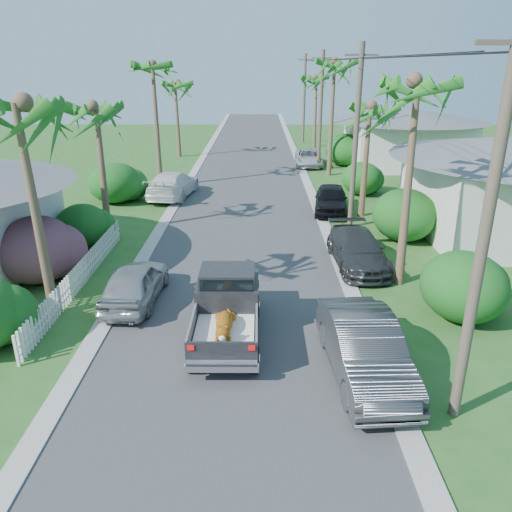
{
  "coord_description": "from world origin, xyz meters",
  "views": [
    {
      "loc": [
        0.8,
        -12.04,
        8.04
      ],
      "look_at": [
        0.71,
        5.1,
        1.4
      ],
      "focal_mm": 35.0,
      "sensor_mm": 36.0,
      "label": 1
    }
  ],
  "objects_px": {
    "utility_pole_d": "(304,98)",
    "utility_pole_a": "(484,237)",
    "parked_car_rf": "(331,199)",
    "house_right_far": "(406,140)",
    "palm_l_c": "(152,65)",
    "palm_r_a": "(420,83)",
    "parked_car_lf": "(173,185)",
    "parked_car_ln": "(135,283)",
    "parked_car_rn": "(365,349)",
    "utility_pole_c": "(321,111)",
    "palm_l_a": "(18,104)",
    "palm_r_c": "(335,62)",
    "palm_l_d": "(175,83)",
    "palm_r_d": "(317,77)",
    "parked_car_rm": "(358,250)",
    "pickup_truck": "(228,303)",
    "parked_car_rd": "(309,158)",
    "utility_pole_b": "(356,138)",
    "house_right_near": "(507,190)",
    "palm_r_b": "(370,106)",
    "palm_l_b": "(95,107)"
  },
  "relations": [
    {
      "from": "parked_car_lf",
      "to": "palm_l_c",
      "type": "relative_size",
      "value": 0.61
    },
    {
      "from": "palm_l_c",
      "to": "utility_pole_c",
      "type": "distance_m",
      "value": 13.47
    },
    {
      "from": "parked_car_rn",
      "to": "palm_l_c",
      "type": "height_order",
      "value": "palm_l_c"
    },
    {
      "from": "parked_car_rn",
      "to": "utility_pole_a",
      "type": "height_order",
      "value": "utility_pole_a"
    },
    {
      "from": "parked_car_lf",
      "to": "palm_r_d",
      "type": "relative_size",
      "value": 0.7
    },
    {
      "from": "palm_r_c",
      "to": "utility_pole_d",
      "type": "distance_m",
      "value": 17.37
    },
    {
      "from": "parked_car_lf",
      "to": "utility_pole_a",
      "type": "xyz_separation_m",
      "value": [
        10.28,
        -21.22,
        3.79
      ]
    },
    {
      "from": "parked_car_lf",
      "to": "palm_r_a",
      "type": "relative_size",
      "value": 0.64
    },
    {
      "from": "house_right_near",
      "to": "utility_pole_a",
      "type": "xyz_separation_m",
      "value": [
        -7.4,
        -14.0,
        2.38
      ]
    },
    {
      "from": "utility_pole_c",
      "to": "parked_car_lf",
      "type": "bearing_deg",
      "value": -139.51
    },
    {
      "from": "parked_car_ln",
      "to": "palm_r_c",
      "type": "distance_m",
      "value": 25.08
    },
    {
      "from": "palm_l_c",
      "to": "utility_pole_d",
      "type": "height_order",
      "value": "palm_l_c"
    },
    {
      "from": "parked_car_rn",
      "to": "house_right_near",
      "type": "height_order",
      "value": "house_right_near"
    },
    {
      "from": "parked_car_rf",
      "to": "palm_r_b",
      "type": "distance_m",
      "value": 5.49
    },
    {
      "from": "parked_car_rd",
      "to": "palm_r_b",
      "type": "height_order",
      "value": "palm_r_b"
    },
    {
      "from": "palm_l_d",
      "to": "house_right_far",
      "type": "bearing_deg",
      "value": -11.59
    },
    {
      "from": "parked_car_rf",
      "to": "palm_l_a",
      "type": "distance_m",
      "value": 18.05
    },
    {
      "from": "palm_l_a",
      "to": "palm_r_c",
      "type": "relative_size",
      "value": 0.87
    },
    {
      "from": "pickup_truck",
      "to": "palm_r_c",
      "type": "bearing_deg",
      "value": 75.13
    },
    {
      "from": "parked_car_rd",
      "to": "palm_l_c",
      "type": "bearing_deg",
      "value": -142.17
    },
    {
      "from": "palm_r_d",
      "to": "utility_pole_c",
      "type": "xyz_separation_m",
      "value": [
        -0.9,
        -12.0,
        -2.14
      ]
    },
    {
      "from": "palm_l_a",
      "to": "utility_pole_d",
      "type": "relative_size",
      "value": 0.91
    },
    {
      "from": "parked_car_lf",
      "to": "house_right_far",
      "type": "bearing_deg",
      "value": -140.82
    },
    {
      "from": "parked_car_ln",
      "to": "pickup_truck",
      "type": "bearing_deg",
      "value": 150.89
    },
    {
      "from": "parked_car_rn",
      "to": "utility_pole_c",
      "type": "relative_size",
      "value": 0.56
    },
    {
      "from": "palm_r_a",
      "to": "utility_pole_d",
      "type": "bearing_deg",
      "value": 91.08
    },
    {
      "from": "parked_car_ln",
      "to": "palm_r_c",
      "type": "bearing_deg",
      "value": -111.61
    },
    {
      "from": "parked_car_rf",
      "to": "utility_pole_d",
      "type": "bearing_deg",
      "value": 95.91
    },
    {
      "from": "palm_l_b",
      "to": "house_right_far",
      "type": "relative_size",
      "value": 0.82
    },
    {
      "from": "parked_car_rm",
      "to": "parked_car_ln",
      "type": "height_order",
      "value": "parked_car_ln"
    },
    {
      "from": "house_right_far",
      "to": "palm_r_a",
      "type": "bearing_deg",
      "value": -105.6
    },
    {
      "from": "parked_car_ln",
      "to": "parked_car_lf",
      "type": "distance_m",
      "value": 15.13
    },
    {
      "from": "palm_l_a",
      "to": "utility_pole_a",
      "type": "height_order",
      "value": "utility_pole_a"
    },
    {
      "from": "parked_car_lf",
      "to": "palm_r_a",
      "type": "distance_m",
      "value": 18.42
    },
    {
      "from": "parked_car_rm",
      "to": "palm_l_d",
      "type": "bearing_deg",
      "value": 110.62
    },
    {
      "from": "parked_car_rd",
      "to": "palm_l_c",
      "type": "distance_m",
      "value": 15.28
    },
    {
      "from": "parked_car_rf",
      "to": "utility_pole_c",
      "type": "xyz_separation_m",
      "value": [
        0.65,
        12.22,
        3.83
      ]
    },
    {
      "from": "parked_car_rf",
      "to": "parked_car_lf",
      "type": "distance_m",
      "value": 10.23
    },
    {
      "from": "house_right_near",
      "to": "house_right_far",
      "type": "xyz_separation_m",
      "value": [
        0.0,
        18.0,
        -0.1
      ]
    },
    {
      "from": "parked_car_rf",
      "to": "parked_car_ln",
      "type": "distance_m",
      "value": 14.46
    },
    {
      "from": "pickup_truck",
      "to": "parked_car_lf",
      "type": "xyz_separation_m",
      "value": [
        -4.52,
        17.21,
        -0.2
      ]
    },
    {
      "from": "utility_pole_d",
      "to": "utility_pole_a",
      "type": "bearing_deg",
      "value": -90.0
    },
    {
      "from": "parked_car_lf",
      "to": "utility_pole_a",
      "type": "bearing_deg",
      "value": 123.67
    },
    {
      "from": "parked_car_rf",
      "to": "house_right_far",
      "type": "bearing_deg",
      "value": 67.77
    },
    {
      "from": "parked_car_rm",
      "to": "parked_car_lf",
      "type": "xyz_separation_m",
      "value": [
        -9.66,
        11.62,
        0.1
      ]
    },
    {
      "from": "parked_car_rm",
      "to": "palm_r_a",
      "type": "height_order",
      "value": "palm_r_a"
    },
    {
      "from": "palm_r_d",
      "to": "utility_pole_b",
      "type": "height_order",
      "value": "utility_pole_b"
    },
    {
      "from": "palm_l_a",
      "to": "palm_l_d",
      "type": "distance_m",
      "value": 31.01
    },
    {
      "from": "parked_car_rd",
      "to": "palm_r_b",
      "type": "distance_m",
      "value": 15.75
    },
    {
      "from": "parked_car_rn",
      "to": "utility_pole_a",
      "type": "xyz_separation_m",
      "value": [
        1.92,
        -1.63,
        3.77
      ]
    }
  ]
}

